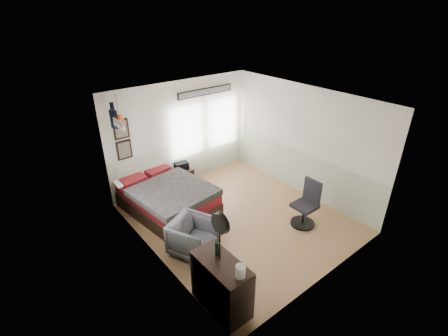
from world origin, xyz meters
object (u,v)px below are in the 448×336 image
(dresser, at_px, (221,284))
(nightstand, at_px, (182,178))
(bed, at_px, (168,199))
(task_chair, at_px, (306,207))
(armchair, at_px, (193,237))

(dresser, relative_size, nightstand, 1.96)
(bed, height_order, task_chair, task_chair)
(task_chair, bearing_deg, armchair, 162.38)
(bed, relative_size, armchair, 2.93)
(bed, bearing_deg, nightstand, 34.49)
(nightstand, distance_m, task_chair, 3.26)
(dresser, xyz_separation_m, task_chair, (2.75, 0.56, -0.03))
(armchair, relative_size, task_chair, 0.75)
(dresser, distance_m, nightstand, 3.88)
(bed, bearing_deg, task_chair, -54.68)
(armchair, bearing_deg, nightstand, 37.29)
(dresser, relative_size, task_chair, 0.96)
(armchair, xyz_separation_m, nightstand, (1.16, 2.24, -0.10))
(armchair, height_order, task_chair, task_chair)
(dresser, distance_m, task_chair, 2.81)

